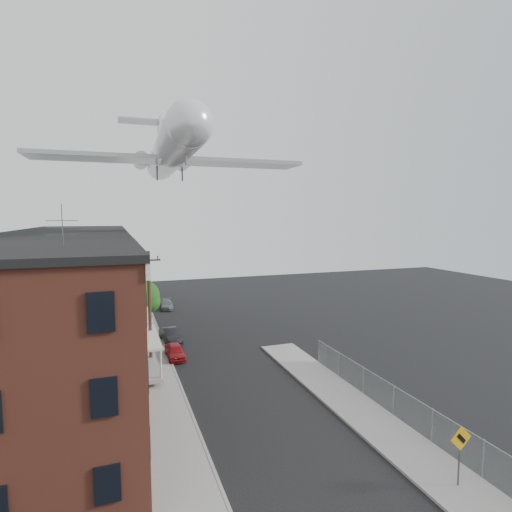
{
  "coord_description": "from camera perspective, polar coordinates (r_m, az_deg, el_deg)",
  "views": [
    {
      "loc": [
        -7.98,
        -13.26,
        11.62
      ],
      "look_at": [
        -0.42,
        8.02,
        9.38
      ],
      "focal_mm": 28.0,
      "sensor_mm": 36.0,
      "label": 1
    }
  ],
  "objects": [
    {
      "name": "row_house_c",
      "position": [
        44.42,
        -24.52,
        -3.26
      ],
      "size": [
        11.98,
        7.0,
        10.3
      ],
      "color": "slate",
      "rests_on": "ground"
    },
    {
      "name": "car_mid",
      "position": [
        38.62,
        -12.1,
        -11.01
      ],
      "size": [
        1.83,
        3.97,
        1.26
      ],
      "primitive_type": "imported",
      "rotation": [
        0.0,
        0.0,
        0.13
      ],
      "color": "black",
      "rests_on": "ground"
    },
    {
      "name": "corner_building",
      "position": [
        21.64,
        -30.01,
        -12.48
      ],
      "size": [
        10.31,
        12.3,
        12.15
      ],
      "color": "#331610",
      "rests_on": "ground"
    },
    {
      "name": "utility_pole",
      "position": [
        32.11,
        -14.95,
        -7.03
      ],
      "size": [
        1.8,
        0.26,
        9.0
      ],
      "color": "black",
      "rests_on": "ground"
    },
    {
      "name": "row_house_a",
      "position": [
        30.72,
        -26.74,
        -7.16
      ],
      "size": [
        11.98,
        7.0,
        10.3
      ],
      "color": "slate",
      "rests_on": "ground"
    },
    {
      "name": "chainlink_fence",
      "position": [
        25.9,
        19.06,
        -18.89
      ],
      "size": [
        0.06,
        18.06,
        1.9
      ],
      "color": "gray",
      "rests_on": "ground"
    },
    {
      "name": "street_tree",
      "position": [
        42.07,
        -15.57,
        -5.76
      ],
      "size": [
        3.22,
        3.2,
        5.2
      ],
      "color": "black",
      "rests_on": "ground"
    },
    {
      "name": "sidewalk_left",
      "position": [
        39.09,
        -15.36,
        -11.75
      ],
      "size": [
        3.0,
        62.0,
        0.12
      ],
      "primitive_type": "cube",
      "color": "gray",
      "rests_on": "ground"
    },
    {
      "name": "row_house_d",
      "position": [
        51.33,
        -23.85,
        -2.1
      ],
      "size": [
        11.98,
        7.0,
        10.3
      ],
      "color": "gray",
      "rests_on": "ground"
    },
    {
      "name": "car_near",
      "position": [
        34.35,
        -11.5,
        -13.2
      ],
      "size": [
        1.46,
        3.48,
        1.17
      ],
      "primitive_type": "imported",
      "rotation": [
        0.0,
        0.0,
        0.02
      ],
      "color": "maroon",
      "rests_on": "ground"
    },
    {
      "name": "ground",
      "position": [
        19.35,
        10.74,
        -31.35
      ],
      "size": [
        120.0,
        120.0,
        0.0
      ],
      "primitive_type": "plane",
      "color": "black",
      "rests_on": "ground"
    },
    {
      "name": "warning_sign",
      "position": [
        20.71,
        27.16,
        -23.04
      ],
      "size": [
        1.1,
        0.11,
        2.8
      ],
      "color": "#515156",
      "rests_on": "ground"
    },
    {
      "name": "curb_left",
      "position": [
        39.21,
        -13.2,
        -11.63
      ],
      "size": [
        0.15,
        62.0,
        0.14
      ],
      "primitive_type": "cube",
      "color": "gray",
      "rests_on": "ground"
    },
    {
      "name": "car_far",
      "position": [
        52.05,
        -12.64,
        -6.77
      ],
      "size": [
        1.79,
        3.86,
        1.09
      ],
      "primitive_type": "imported",
      "rotation": [
        0.0,
        0.0,
        -0.07
      ],
      "color": "slate",
      "rests_on": "ground"
    },
    {
      "name": "row_house_e",
      "position": [
        58.26,
        -23.35,
        -1.21
      ],
      "size": [
        11.98,
        7.0,
        10.3
      ],
      "color": "slate",
      "rests_on": "ground"
    },
    {
      "name": "row_house_b",
      "position": [
        37.54,
        -25.42,
        -4.86
      ],
      "size": [
        11.98,
        7.0,
        10.3
      ],
      "color": "gray",
      "rests_on": "ground"
    },
    {
      "name": "sidewalk_right",
      "position": [
        26.2,
        14.79,
        -20.73
      ],
      "size": [
        3.0,
        26.0,
        0.12
      ],
      "primitive_type": "cube",
      "color": "gray",
      "rests_on": "ground"
    },
    {
      "name": "airplane",
      "position": [
        38.64,
        -12.22,
        14.27
      ],
      "size": [
        23.09,
        26.36,
        7.66
      ],
      "color": "silver",
      "rests_on": "ground"
    },
    {
      "name": "curb_right",
      "position": [
        25.48,
        11.89,
        -21.43
      ],
      "size": [
        0.15,
        26.0,
        0.14
      ],
      "primitive_type": "cube",
      "color": "gray",
      "rests_on": "ground"
    }
  ]
}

